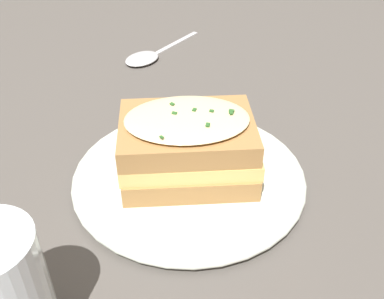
# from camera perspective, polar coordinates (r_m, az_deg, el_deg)

# --- Properties ---
(ground_plane) EXTENTS (2.40, 2.40, 0.00)m
(ground_plane) POSITION_cam_1_polar(r_m,az_deg,el_deg) (0.50, -1.25, -3.34)
(ground_plane) COLOR #514C47
(dinner_plate) EXTENTS (0.25, 0.25, 0.01)m
(dinner_plate) POSITION_cam_1_polar(r_m,az_deg,el_deg) (0.49, 0.00, -3.29)
(dinner_plate) COLOR silver
(dinner_plate) RESTS_ON ground_plane
(sandwich) EXTENTS (0.17, 0.16, 0.07)m
(sandwich) POSITION_cam_1_polar(r_m,az_deg,el_deg) (0.46, -0.24, 0.57)
(sandwich) COLOR #A37542
(sandwich) RESTS_ON dinner_plate
(water_glass) EXTENTS (0.07, 0.07, 0.11)m
(water_glass) POSITION_cam_1_polar(r_m,az_deg,el_deg) (0.35, -22.96, -16.80)
(water_glass) COLOR silver
(water_glass) RESTS_ON ground_plane
(spoon) EXTENTS (0.18, 0.08, 0.01)m
(spoon) POSITION_cam_1_polar(r_m,az_deg,el_deg) (0.75, -5.88, 11.64)
(spoon) COLOR silver
(spoon) RESTS_ON ground_plane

